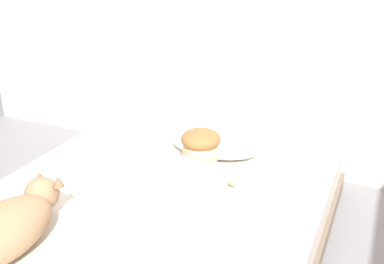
% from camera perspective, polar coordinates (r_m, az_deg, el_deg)
% --- Properties ---
extents(bed, '(1.60, 2.03, 0.30)m').
position_cam_1_polar(bed, '(2.25, -5.63, -11.80)').
color(bed, '#726051').
rests_on(bed, ground).
extents(pillow, '(0.52, 0.32, 0.11)m').
position_cam_1_polar(pillow, '(2.60, 2.90, -1.49)').
color(pillow, white).
rests_on(pillow, bed).
extents(person_lying, '(0.43, 0.92, 0.27)m').
position_cam_1_polar(person_lying, '(2.01, -3.00, -7.69)').
color(person_lying, silver).
rests_on(person_lying, bed).
extents(dog, '(0.26, 0.57, 0.21)m').
position_cam_1_polar(dog, '(1.94, -22.08, -10.91)').
color(dog, '#9E7A56').
rests_on(dog, bed).
extents(coffee_cup, '(0.12, 0.09, 0.07)m').
position_cam_1_polar(coffee_cup, '(2.39, 1.65, -4.25)').
color(coffee_cup, '#D84C47').
rests_on(coffee_cup, bed).
extents(cell_phone, '(0.07, 0.14, 0.01)m').
position_cam_1_polar(cell_phone, '(2.03, -13.80, -11.43)').
color(cell_phone, black).
rests_on(cell_phone, bed).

